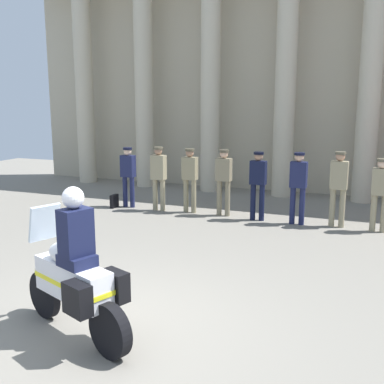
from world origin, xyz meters
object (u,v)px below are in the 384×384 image
(officer_in_row_5, at_px, (298,182))
(officer_in_row_7, at_px, (381,189))
(officer_in_row_6, at_px, (339,183))
(motorcycle_with_rider, at_px, (76,276))
(officer_in_row_4, at_px, (258,180))
(officer_in_row_1, at_px, (159,173))
(officer_in_row_2, at_px, (190,175))
(officer_in_row_3, at_px, (224,177))
(briefcase_on_ground, at_px, (114,201))
(officer_in_row_0, at_px, (128,172))

(officer_in_row_5, relative_size, officer_in_row_7, 1.04)
(officer_in_row_7, bearing_deg, officer_in_row_6, -3.29)
(officer_in_row_7, relative_size, motorcycle_with_rider, 0.83)
(officer_in_row_4, relative_size, officer_in_row_6, 0.96)
(officer_in_row_1, xyz_separation_m, motorcycle_with_rider, (1.95, -6.44, -0.21))
(officer_in_row_4, height_order, officer_in_row_5, officer_in_row_5)
(officer_in_row_2, relative_size, motorcycle_with_rider, 0.85)
(officer_in_row_4, distance_m, officer_in_row_5, 0.97)
(officer_in_row_5, bearing_deg, officer_in_row_7, -177.16)
(officer_in_row_1, xyz_separation_m, officer_in_row_6, (4.55, 0.03, 0.03))
(officer_in_row_4, height_order, officer_in_row_6, officer_in_row_6)
(officer_in_row_2, bearing_deg, officer_in_row_6, -178.25)
(officer_in_row_2, xyz_separation_m, officer_in_row_6, (3.70, -0.08, 0.04))
(officer_in_row_2, relative_size, officer_in_row_4, 1.00)
(officer_in_row_4, distance_m, officer_in_row_7, 2.76)
(officer_in_row_4, relative_size, motorcycle_with_rider, 0.85)
(motorcycle_with_rider, bearing_deg, officer_in_row_3, -66.49)
(officer_in_row_2, relative_size, officer_in_row_5, 0.98)
(officer_in_row_1, height_order, officer_in_row_5, officer_in_row_5)
(officer_in_row_2, xyz_separation_m, briefcase_on_ground, (-2.15, -0.23, -0.81))
(officer_in_row_4, relative_size, officer_in_row_5, 0.98)
(officer_in_row_4, bearing_deg, officer_in_row_7, -177.76)
(officer_in_row_4, xyz_separation_m, officer_in_row_5, (0.97, -0.03, 0.01))
(officer_in_row_2, bearing_deg, officer_in_row_1, 9.86)
(officer_in_row_5, bearing_deg, officer_in_row_1, 1.87)
(officer_in_row_0, xyz_separation_m, officer_in_row_6, (5.51, -0.06, 0.06))
(officer_in_row_5, bearing_deg, officer_in_row_0, 1.04)
(officer_in_row_3, height_order, officer_in_row_5, officer_in_row_5)
(officer_in_row_6, xyz_separation_m, briefcase_on_ground, (-5.85, -0.16, -0.86))
(officer_in_row_0, height_order, officer_in_row_5, officer_in_row_5)
(officer_in_row_1, xyz_separation_m, officer_in_row_4, (2.68, -0.04, -0.01))
(officer_in_row_0, bearing_deg, officer_in_row_6, -177.67)
(officer_in_row_2, relative_size, officer_in_row_6, 0.96)
(officer_in_row_2, xyz_separation_m, officer_in_row_7, (4.59, -0.17, -0.02))
(officer_in_row_4, distance_m, motorcycle_with_rider, 6.44)
(briefcase_on_ground, bearing_deg, officer_in_row_2, 6.14)
(officer_in_row_2, height_order, officer_in_row_4, officer_in_row_4)
(officer_in_row_2, distance_m, officer_in_row_3, 0.92)
(officer_in_row_2, bearing_deg, officer_in_row_3, -177.39)
(officer_in_row_1, distance_m, officer_in_row_7, 5.44)
(officer_in_row_7, bearing_deg, officer_in_row_3, 0.31)
(officer_in_row_1, xyz_separation_m, officer_in_row_3, (1.77, 0.10, -0.01))
(officer_in_row_0, xyz_separation_m, officer_in_row_2, (1.81, 0.02, 0.02))
(officer_in_row_3, bearing_deg, officer_in_row_7, -179.69)
(officer_in_row_4, relative_size, briefcase_on_ground, 4.68)
(officer_in_row_7, relative_size, briefcase_on_ground, 4.57)
(officer_in_row_3, bearing_deg, officer_in_row_4, 174.50)
(officer_in_row_3, bearing_deg, motorcycle_with_rider, 94.52)
(officer_in_row_4, bearing_deg, officer_in_row_3, -5.50)
(officer_in_row_3, bearing_deg, briefcase_on_ground, 7.14)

